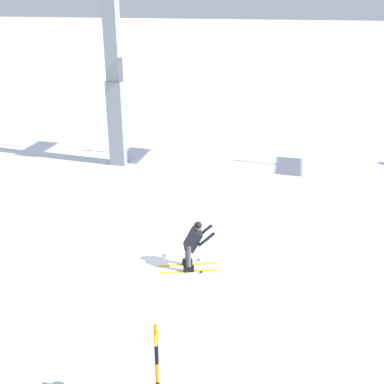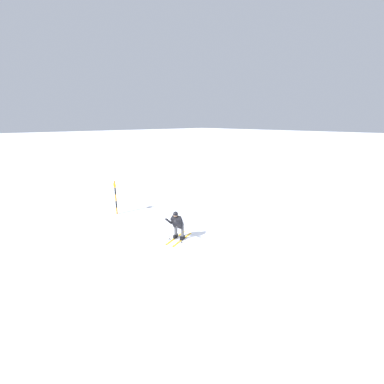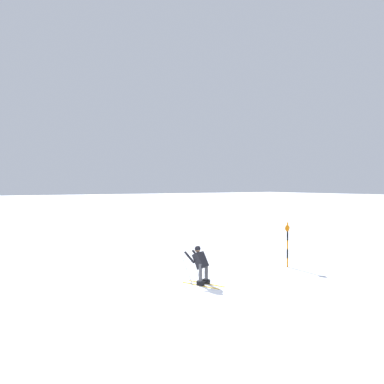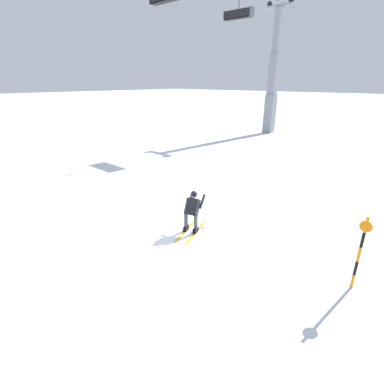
# 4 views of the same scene
# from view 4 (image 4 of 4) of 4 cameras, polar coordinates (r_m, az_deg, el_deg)

# --- Properties ---
(ground_plane) EXTENTS (260.00, 260.00, 0.00)m
(ground_plane) POSITION_cam_4_polar(r_m,az_deg,el_deg) (10.34, -6.78, -6.95)
(ground_plane) COLOR white
(skier_carving_main) EXTENTS (1.69, 1.04, 1.52)m
(skier_carving_main) POSITION_cam_4_polar(r_m,az_deg,el_deg) (9.75, 0.08, -3.42)
(skier_carving_main) COLOR yellow
(skier_carving_main) RESTS_ON ground_plane
(lift_tower_far) EXTENTS (0.88, 2.43, 11.36)m
(lift_tower_far) POSITION_cam_4_polar(r_m,az_deg,el_deg) (29.89, 15.69, 20.12)
(lift_tower_far) COLOR gray
(lift_tower_far) RESTS_ON ground_plane
(chairlift_seat_middle) EXTENTS (0.61, 2.32, 2.20)m
(chairlift_seat_middle) POSITION_cam_4_polar(r_m,az_deg,el_deg) (24.85, 9.09, 31.49)
(chairlift_seat_middle) COLOR black
(trail_marker_pole) EXTENTS (0.07, 0.28, 1.97)m
(trail_marker_pole) POSITION_cam_4_polar(r_m,az_deg,el_deg) (8.03, 30.31, -10.12)
(trail_marker_pole) COLOR orange
(trail_marker_pole) RESTS_ON ground_plane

